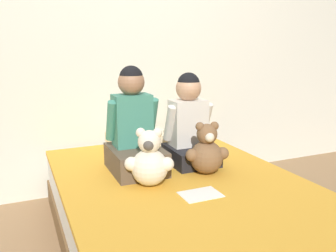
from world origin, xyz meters
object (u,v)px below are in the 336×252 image
child_on_right (189,125)px  teddy_bear_held_by_left_child (149,161)px  child_on_left (134,132)px  sign_card (200,195)px  bed (181,212)px  teddy_bear_held_by_right_child (207,152)px  pillow_at_headboard (139,140)px

child_on_right → teddy_bear_held_by_left_child: child_on_right is taller
teddy_bear_held_by_left_child → child_on_left: bearing=114.2°
teddy_bear_held_by_left_child → child_on_right: bearing=60.1°
sign_card → bed: bearing=89.2°
bed → child_on_left: bearing=125.3°
teddy_bear_held_by_right_child → pillow_at_headboard: (-0.19, 0.71, -0.08)m
child_on_left → pillow_at_headboard: bearing=68.0°
child_on_right → teddy_bear_held_by_left_child: (-0.38, -0.27, -0.11)m
child_on_right → pillow_at_headboard: bearing=111.9°
teddy_bear_held_by_right_child → child_on_right: bearing=102.6°
child_on_right → sign_card: (-0.19, -0.51, -0.25)m
pillow_at_headboard → sign_card: bearing=-90.2°
child_on_left → sign_card: (0.19, -0.51, -0.24)m
child_on_right → teddy_bear_held_by_right_child: 0.27m
teddy_bear_held_by_right_child → pillow_at_headboard: teddy_bear_held_by_right_child is taller
teddy_bear_held_by_right_child → pillow_at_headboard: size_ratio=0.70×
teddy_bear_held_by_right_child → pillow_at_headboard: 0.74m
child_on_right → bed: bearing=-124.0°
child_on_right → teddy_bear_held_by_left_child: size_ratio=1.82×
bed → child_on_left: (-0.19, 0.27, 0.45)m
sign_card → teddy_bear_held_by_right_child: bearing=55.0°
bed → teddy_bear_held_by_left_child: size_ratio=5.70×
child_on_right → teddy_bear_held_by_left_child: bearing=-144.2°
teddy_bear_held_by_right_child → sign_card: bearing=-112.2°
teddy_bear_held_by_left_child → teddy_bear_held_by_right_child: 0.38m
sign_card → child_on_right: bearing=69.5°
teddy_bear_held_by_left_child → pillow_at_headboard: teddy_bear_held_by_left_child is taller
sign_card → pillow_at_headboard: bearing=89.8°
bed → pillow_at_headboard: size_ratio=4.08×
teddy_bear_held_by_left_child → pillow_at_headboard: size_ratio=0.72×
teddy_bear_held_by_left_child → sign_card: size_ratio=1.56×
pillow_at_headboard → bed: bearing=-90.0°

